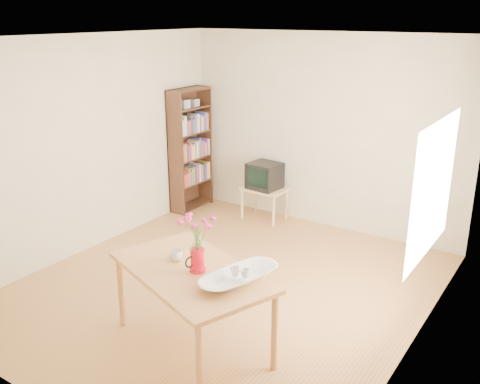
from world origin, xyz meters
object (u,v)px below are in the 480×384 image
Objects in this scene: mug at (176,255)px; bowl at (239,256)px; table at (191,278)px; pitcher at (198,261)px; television at (265,175)px.

bowl is at bearing 169.89° from mug.
table is 0.55m from bowl.
table is 7.93× the size of pitcher.
pitcher is 0.46× the size of television.
television is at bearing 129.72° from table.
table is 3.20m from television.
mug reaches higher than television.
mug is 3.06m from television.
television is (-1.15, 3.00, -0.20)m from pitcher.
pitcher is at bearing 32.15° from table.
mug is 0.70m from bowl.
mug is 0.24× the size of bowl.
bowl is at bearing -56.24° from television.
bowl reaches higher than pitcher.
mug is (-0.29, 0.06, -0.05)m from pitcher.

